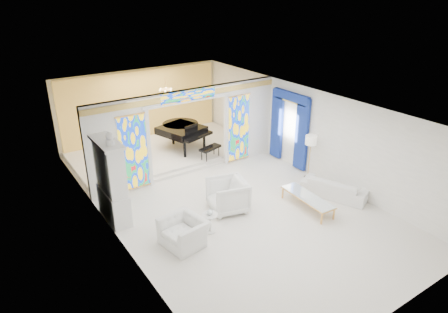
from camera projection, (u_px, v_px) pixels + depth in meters
floor at (221, 196)px, 12.60m from camera, size 12.00×12.00×0.00m
ceiling at (221, 104)px, 11.40m from camera, size 7.00×12.00×0.02m
wall_back at (141, 105)px, 16.56m from camera, size 7.00×0.02×3.00m
wall_front at (398, 256)px, 7.44m from camera, size 7.00×0.02×3.00m
wall_left at (107, 182)px, 10.21m from camera, size 0.02×12.00×3.00m
wall_right at (305, 130)px, 13.79m from camera, size 0.02×12.00×3.00m
partition_wall at (188, 129)px, 13.46m from camera, size 7.00×0.22×3.00m
stained_glass_left at (134, 153)px, 12.48m from camera, size 0.90×0.04×2.40m
stained_glass_right at (239, 128)px, 14.55m from camera, size 0.90×0.04×2.40m
stained_glass_transom at (189, 96)px, 12.91m from camera, size 2.00×0.04×0.34m
alcove_platform at (164, 151)px, 15.68m from camera, size 6.80×3.80×0.18m
gold_curtain_back at (142, 106)px, 16.47m from camera, size 6.70×0.10×2.90m
chandelier at (166, 90)px, 14.72m from camera, size 0.48×0.48×0.30m
blue_drapes at (289, 123)px, 14.24m from camera, size 0.14×1.85×2.65m
china_cabinet at (111, 182)px, 10.94m from camera, size 0.56×1.46×2.72m
armchair_left at (184, 232)px, 10.16m from camera, size 1.13×1.24×0.71m
armchair_right at (228, 195)px, 11.63m from camera, size 1.29×1.26×0.97m
sofa at (335, 188)px, 12.48m from camera, size 1.50×2.16×0.59m
side_table at (210, 220)px, 10.65m from camera, size 0.47×0.47×0.54m
vase at (210, 211)px, 10.54m from camera, size 0.19×0.19×0.18m
coffee_table at (308, 197)px, 11.76m from camera, size 0.66×1.86×0.41m
floor_lamp at (311, 142)px, 13.24m from camera, size 0.42×0.42×1.55m
grand_piano at (182, 129)px, 15.59m from camera, size 1.97×3.01×1.09m
tv_console at (142, 147)px, 14.68m from camera, size 0.68×0.59×0.67m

